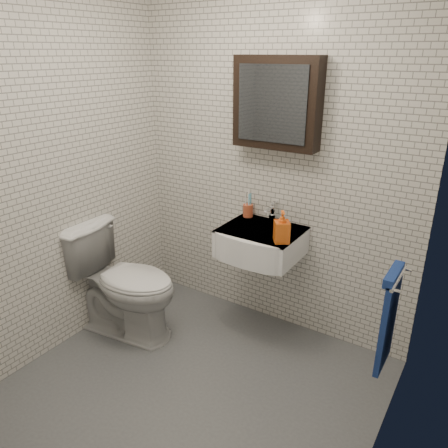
% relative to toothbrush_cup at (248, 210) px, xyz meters
% --- Properties ---
extents(ground, '(2.20, 2.00, 0.01)m').
position_rel_toothbrush_cup_xyz_m(ground, '(0.16, -0.94, -0.90)').
color(ground, '#52555B').
rests_on(ground, ground).
extents(room_shell, '(2.22, 2.02, 2.51)m').
position_rel_toothbrush_cup_xyz_m(room_shell, '(0.16, -0.94, 0.56)').
color(room_shell, silver).
rests_on(room_shell, ground).
extents(washbasin, '(0.55, 0.50, 0.20)m').
position_rel_toothbrush_cup_xyz_m(washbasin, '(0.21, -0.21, -0.15)').
color(washbasin, white).
rests_on(washbasin, room_shell).
extents(faucet, '(0.06, 0.20, 0.15)m').
position_rel_toothbrush_cup_xyz_m(faucet, '(0.21, -0.01, 0.02)').
color(faucet, silver).
rests_on(faucet, washbasin).
extents(mirror_cabinet, '(0.60, 0.15, 0.60)m').
position_rel_toothbrush_cup_xyz_m(mirror_cabinet, '(0.21, -0.01, 0.80)').
color(mirror_cabinet, black).
rests_on(mirror_cabinet, room_shell).
extents(towel_rail, '(0.09, 0.30, 0.58)m').
position_rel_toothbrush_cup_xyz_m(towel_rail, '(1.20, -0.59, -0.18)').
color(towel_rail, silver).
rests_on(towel_rail, room_shell).
extents(toothbrush_cup, '(0.10, 0.10, 0.21)m').
position_rel_toothbrush_cup_xyz_m(toothbrush_cup, '(0.00, 0.00, 0.00)').
color(toothbrush_cup, '#B0492C').
rests_on(toothbrush_cup, washbasin).
extents(soap_bottle, '(0.14, 0.14, 0.22)m').
position_rel_toothbrush_cup_xyz_m(soap_bottle, '(0.42, -0.29, 0.06)').
color(soap_bottle, orange).
rests_on(soap_bottle, washbasin).
extents(toilet, '(0.89, 0.58, 0.86)m').
position_rel_toothbrush_cup_xyz_m(toilet, '(-0.64, -0.72, -0.47)').
color(toilet, white).
rests_on(toilet, ground).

